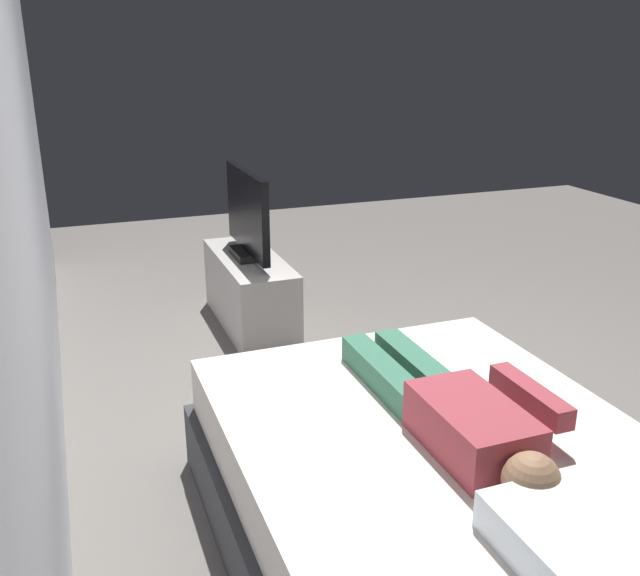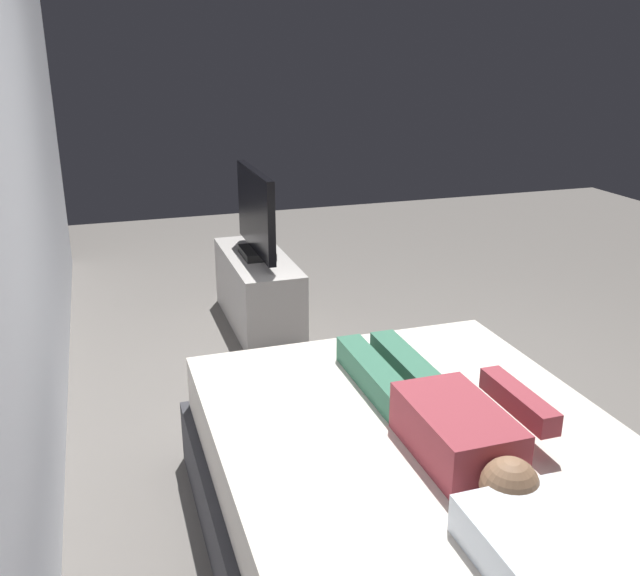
{
  "view_description": "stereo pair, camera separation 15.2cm",
  "coord_description": "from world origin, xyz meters",
  "px_view_note": "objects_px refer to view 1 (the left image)",
  "views": [
    {
      "loc": [
        -2.78,
        1.63,
        1.88
      ],
      "look_at": [
        0.36,
        0.45,
        0.69
      ],
      "focal_mm": 39.02,
      "sensor_mm": 36.0,
      "label": 1
    },
    {
      "loc": [
        -2.83,
        1.49,
        1.88
      ],
      "look_at": [
        0.36,
        0.45,
        0.69
      ],
      "focal_mm": 39.02,
      "sensor_mm": 36.0,
      "label": 2
    }
  ],
  "objects_px": {
    "remote": "(522,392)",
    "pillow": "(577,547)",
    "tv": "(247,216)",
    "tv_stand": "(250,291)",
    "bed": "(441,503)",
    "person": "(455,411)"
  },
  "relations": [
    {
      "from": "person",
      "to": "bed",
      "type": "bearing_deg",
      "value": 118.0
    },
    {
      "from": "bed",
      "to": "remote",
      "type": "height_order",
      "value": "remote"
    },
    {
      "from": "remote",
      "to": "person",
      "type": "bearing_deg",
      "value": 110.47
    },
    {
      "from": "bed",
      "to": "pillow",
      "type": "distance_m",
      "value": 0.76
    },
    {
      "from": "bed",
      "to": "tv",
      "type": "relative_size",
      "value": 2.28
    },
    {
      "from": "bed",
      "to": "tv_stand",
      "type": "height_order",
      "value": "bed"
    },
    {
      "from": "remote",
      "to": "tv",
      "type": "height_order",
      "value": "tv"
    },
    {
      "from": "bed",
      "to": "pillow",
      "type": "height_order",
      "value": "pillow"
    },
    {
      "from": "pillow",
      "to": "tv",
      "type": "bearing_deg",
      "value": 0.71
    },
    {
      "from": "person",
      "to": "tv",
      "type": "xyz_separation_m",
      "value": [
        2.51,
        0.09,
        0.16
      ]
    },
    {
      "from": "bed",
      "to": "tv_stand",
      "type": "distance_m",
      "value": 2.54
    },
    {
      "from": "pillow",
      "to": "tv_stand",
      "type": "xyz_separation_m",
      "value": [
        3.22,
        0.04,
        -0.35
      ]
    },
    {
      "from": "remote",
      "to": "pillow",
      "type": "bearing_deg",
      "value": 152.05
    },
    {
      "from": "person",
      "to": "tv",
      "type": "height_order",
      "value": "tv"
    },
    {
      "from": "bed",
      "to": "tv_stand",
      "type": "relative_size",
      "value": 1.83
    },
    {
      "from": "tv_stand",
      "to": "person",
      "type": "bearing_deg",
      "value": -177.85
    },
    {
      "from": "person",
      "to": "pillow",
      "type": "bearing_deg",
      "value": 175.65
    },
    {
      "from": "tv",
      "to": "tv_stand",
      "type": "bearing_deg",
      "value": 26.57
    },
    {
      "from": "tv_stand",
      "to": "pillow",
      "type": "bearing_deg",
      "value": -179.29
    },
    {
      "from": "bed",
      "to": "tv",
      "type": "xyz_separation_m",
      "value": [
        2.54,
        0.04,
        0.52
      ]
    },
    {
      "from": "remote",
      "to": "tv",
      "type": "xyz_separation_m",
      "value": [
        2.36,
        0.5,
        0.24
      ]
    },
    {
      "from": "bed",
      "to": "person",
      "type": "distance_m",
      "value": 0.36
    }
  ]
}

